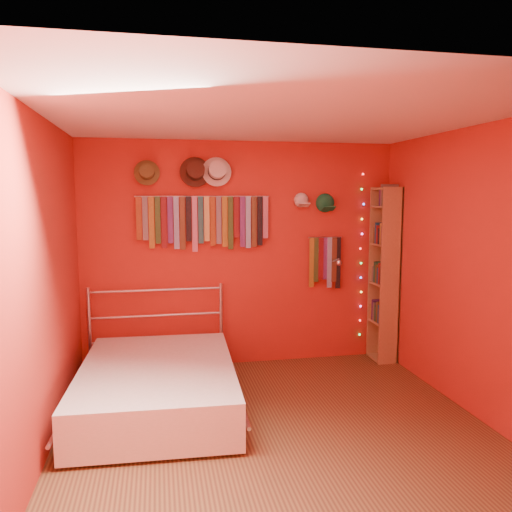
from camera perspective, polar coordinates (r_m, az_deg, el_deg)
ground at (r=4.28m, az=2.55°, el=-19.53°), size 3.50×3.50×0.00m
back_wall at (r=5.59m, az=-1.65°, el=0.18°), size 3.50×0.02×2.50m
right_wall at (r=4.63m, az=24.21°, el=-1.85°), size 0.02×3.50×2.50m
left_wall at (r=3.87m, az=-23.46°, el=-3.43°), size 0.02×3.50×2.50m
ceiling at (r=3.88m, az=2.76°, el=15.72°), size 3.50×3.50×0.02m
tie_rack at (r=5.43m, az=-5.92°, el=4.14°), size 1.45×0.03×0.60m
small_tie_rack at (r=5.77m, az=7.94°, el=-0.44°), size 0.40×0.03×0.60m
fedora_olive at (r=5.38m, az=-12.37°, el=9.38°), size 0.27×0.15×0.26m
fedora_brown at (r=5.39m, az=-6.96°, el=9.62°), size 0.33×0.18×0.32m
fedora_white at (r=5.41m, az=-4.48°, el=9.69°), size 0.32×0.17×0.32m
cap_white at (r=5.65m, az=5.20°, el=6.37°), size 0.17×0.22×0.17m
cap_green at (r=5.73m, az=7.90°, el=6.01°), size 0.20×0.25×0.20m
fairy_lights at (r=5.95m, az=11.94°, el=0.02°), size 0.05×0.02×1.91m
reading_lamp at (r=5.65m, az=9.32°, el=-0.72°), size 0.07×0.29×0.09m
bookshelf at (r=5.92m, az=14.77°, el=-1.94°), size 0.25×0.34×2.00m
bed at (r=4.69m, az=-11.16°, el=-14.26°), size 1.51×1.99×0.95m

